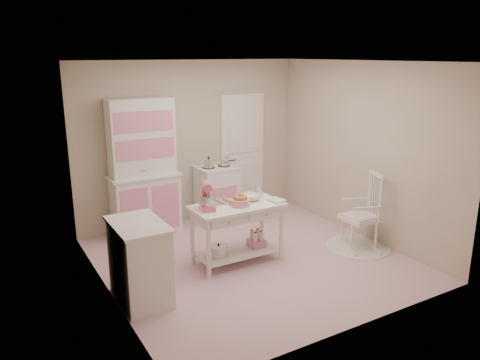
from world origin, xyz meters
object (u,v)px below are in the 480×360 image
Objects in this scene: work_table at (237,234)px; stove at (217,194)px; hutch at (144,168)px; rocking_chair at (360,211)px; base_cabinet at (140,262)px; stand_mixer at (207,197)px; bread_basket at (240,202)px.

stove is at bearing 71.88° from work_table.
work_table is at bearing -66.92° from hutch.
hutch is 3.23m from rocking_chair.
stand_mixer reaches higher than base_cabinet.
hutch is at bearing 113.04° from bread_basket.
bread_basket is (0.44, -0.07, -0.12)m from stand_mixer.
stove is 1.00× the size of base_cabinet.
stove is 0.77× the size of work_table.
bread_basket is at bearing 8.49° from stand_mixer.
rocking_chair is (3.17, -0.13, 0.09)m from base_cabinet.
stove is at bearing 44.12° from base_cabinet.
stand_mixer is (1.01, 0.34, 0.51)m from base_cabinet.
hutch is 1.73× the size of work_table.
bread_basket reaches higher than work_table.
rocking_chair is at bearing -2.42° from base_cabinet.
stand_mixer is at bearing 177.27° from work_table.
rocking_chair is at bearing -40.33° from hutch.
bread_basket is at bearing -106.95° from stove.
stand_mixer is at bearing -171.13° from rocking_chair.
stove is 1.87m from stand_mixer.
hutch is 1.62m from stand_mixer.
rocking_chair is 4.40× the size of bread_basket.
work_table is at bearing -108.12° from stove.
stand_mixer is 1.36× the size of bread_basket.
stove and base_cabinet have the same top height.
hutch reaches higher than stand_mixer.
stove is 2.70m from base_cabinet.
rocking_chair reaches higher than bread_basket.
stand_mixer is (-2.17, 0.47, 0.42)m from rocking_chair.
base_cabinet is 3.18m from rocking_chair.
rocking_chair is 1.80m from bread_basket.
hutch is at bearing 177.61° from stove.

